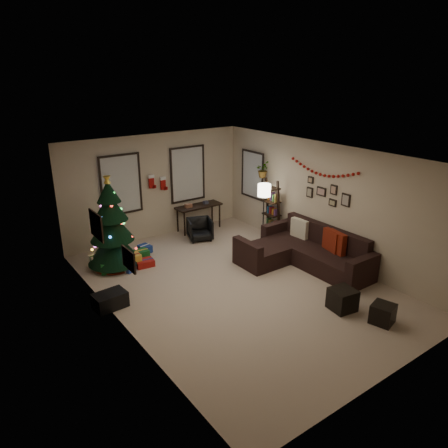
{
  "coord_description": "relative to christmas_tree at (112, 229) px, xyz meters",
  "views": [
    {
      "loc": [
        -4.79,
        -6.21,
        4.22
      ],
      "look_at": [
        0.1,
        0.6,
        1.15
      ],
      "focal_mm": 34.14,
      "sensor_mm": 36.0,
      "label": 1
    }
  ],
  "objects": [
    {
      "name": "floor",
      "position": [
        1.69,
        -2.34,
        -0.9
      ],
      "size": [
        7.0,
        7.0,
        0.0
      ],
      "primitive_type": "plane",
      "color": "#BDA58F",
      "rests_on": "ground"
    },
    {
      "name": "pillow_red_a",
      "position": [
        3.9,
        -3.02,
        -0.26
      ],
      "size": [
        0.22,
        0.52,
        0.5
      ],
      "primitive_type": "cube",
      "rotation": [
        0.0,
        0.0,
        -0.18
      ],
      "color": "maroon",
      "rests_on": "sofa"
    },
    {
      "name": "bookshelf",
      "position": [
        3.99,
        -0.81,
        -0.11
      ],
      "size": [
        0.3,
        0.48,
        1.61
      ],
      "color": "black",
      "rests_on": "floor"
    },
    {
      "name": "window_back_right",
      "position": [
        2.64,
        1.13,
        0.65
      ],
      "size": [
        1.05,
        0.06,
        1.5
      ],
      "color": "#728CB2",
      "rests_on": "wall_back"
    },
    {
      "name": "stocking_right",
      "position": [
        1.88,
        1.08,
        0.52
      ],
      "size": [
        0.2,
        0.05,
        0.36
      ],
      "color": "#990F0C",
      "rests_on": "wall_back"
    },
    {
      "name": "garland",
      "position": [
        4.14,
        -2.26,
        1.19
      ],
      "size": [
        0.08,
        1.9,
        0.3
      ],
      "primitive_type": null,
      "color": "#A5140C",
      "rests_on": "wall_right"
    },
    {
      "name": "wall_right",
      "position": [
        4.19,
        -2.34,
        0.45
      ],
      "size": [
        0.0,
        7.0,
        7.0
      ],
      "primitive_type": "plane",
      "rotation": [
        1.57,
        0.0,
        -1.57
      ],
      "color": "#C5B296",
      "rests_on": "floor"
    },
    {
      "name": "art_abstract",
      "position": [
        -0.79,
        -2.78,
        0.53
      ],
      "size": [
        0.04,
        0.45,
        0.35
      ],
      "color": "black",
      "rests_on": "wall_left"
    },
    {
      "name": "potted_plant",
      "position": [
        3.99,
        -0.38,
        0.93
      ],
      "size": [
        0.62,
        0.63,
        0.53
      ],
      "primitive_type": "imported",
      "rotation": [
        0.0,
        0.0,
        0.81
      ],
      "color": "#4C4C4C",
      "rests_on": "bookshelf"
    },
    {
      "name": "presents",
      "position": [
        0.28,
        -0.11,
        -0.78
      ],
      "size": [
        1.5,
        1.01,
        0.3
      ],
      "rotation": [
        0.0,
        0.0,
        -0.38
      ],
      "color": "#14591E",
      "rests_on": "floor"
    },
    {
      "name": "pillow_cream",
      "position": [
        3.9,
        -1.9,
        -0.27
      ],
      "size": [
        0.17,
        0.47,
        0.46
      ],
      "primitive_type": "cube",
      "rotation": [
        0.0,
        0.0,
        0.08
      ],
      "color": "beige",
      "rests_on": "sofa"
    },
    {
      "name": "floor_lamp",
      "position": [
        3.64,
        -0.87,
        0.39
      ],
      "size": [
        0.33,
        0.33,
        1.54
      ],
      "rotation": [
        0.0,
        0.0,
        -0.15
      ],
      "color": "black",
      "rests_on": "floor"
    },
    {
      "name": "desk_chair",
      "position": [
        2.44,
        0.23,
        -0.61
      ],
      "size": [
        0.7,
        0.68,
        0.57
      ],
      "primitive_type": "imported",
      "rotation": [
        0.0,
        0.0,
        -0.35
      ],
      "color": "black",
      "rests_on": "floor"
    },
    {
      "name": "desk",
      "position": [
        2.82,
        0.88,
        -0.28
      ],
      "size": [
        1.3,
        0.46,
        0.7
      ],
      "color": "black",
      "rests_on": "floor"
    },
    {
      "name": "window_right_wall",
      "position": [
        4.16,
        0.21,
        0.6
      ],
      "size": [
        0.06,
        0.9,
        1.3
      ],
      "color": "#728CB2",
      "rests_on": "wall_right"
    },
    {
      "name": "christmas_tree",
      "position": [
        0.0,
        0.0,
        0.0
      ],
      "size": [
        1.17,
        1.17,
        2.17
      ],
      "rotation": [
        0.0,
        0.0,
        0.26
      ],
      "color": "black",
      "rests_on": "floor"
    },
    {
      "name": "pillow_red_b",
      "position": [
        3.9,
        -2.88,
        -0.26
      ],
      "size": [
        0.23,
        0.5,
        0.48
      ],
      "primitive_type": "cube",
      "rotation": [
        0.0,
        0.0,
        -0.22
      ],
      "color": "maroon",
      "rests_on": "sofa"
    },
    {
      "name": "wall_front",
      "position": [
        1.69,
        -5.84,
        0.45
      ],
      "size": [
        5.0,
        0.0,
        5.0
      ],
      "primitive_type": "plane",
      "rotation": [
        -1.57,
        0.0,
        0.0
      ],
      "color": "#C5B296",
      "rests_on": "floor"
    },
    {
      "name": "stocking_left",
      "position": [
        1.55,
        1.08,
        0.62
      ],
      "size": [
        0.2,
        0.05,
        0.36
      ],
      "color": "#990F0C",
      "rests_on": "wall_back"
    },
    {
      "name": "ceiling",
      "position": [
        1.69,
        -2.34,
        1.8
      ],
      "size": [
        7.0,
        7.0,
        0.0
      ],
      "primitive_type": "plane",
      "rotation": [
        3.14,
        0.0,
        0.0
      ],
      "color": "white",
      "rests_on": "floor"
    },
    {
      "name": "ottoman_near",
      "position": [
        2.71,
        -4.22,
        -0.69
      ],
      "size": [
        0.49,
        0.49,
        0.41
      ],
      "primitive_type": "cube",
      "rotation": [
        0.0,
        0.0,
        -0.15
      ],
      "color": "black",
      "rests_on": "floor"
    },
    {
      "name": "sofa",
      "position": [
        3.53,
        -2.42,
        -0.61
      ],
      "size": [
        1.9,
        2.76,
        0.87
      ],
      "color": "black",
      "rests_on": "floor"
    },
    {
      "name": "gallery",
      "position": [
        4.17,
        -2.42,
        0.67
      ],
      "size": [
        0.03,
        1.25,
        0.54
      ],
      "color": "black",
      "rests_on": "wall_right"
    },
    {
      "name": "wall_left",
      "position": [
        -0.81,
        -2.34,
        0.45
      ],
      "size": [
        0.0,
        7.0,
        7.0
      ],
      "primitive_type": "plane",
      "rotation": [
        1.57,
        0.0,
        1.57
      ],
      "color": "#C5B296",
      "rests_on": "floor"
    },
    {
      "name": "window_back_left",
      "position": [
        0.74,
        1.13,
        0.65
      ],
      "size": [
        1.05,
        0.06,
        1.5
      ],
      "color": "#728CB2",
      "rests_on": "wall_back"
    },
    {
      "name": "ottoman_far",
      "position": [
        2.93,
        -4.93,
        -0.72
      ],
      "size": [
        0.46,
        0.46,
        0.35
      ],
      "primitive_type": "cube",
      "rotation": [
        0.0,
        0.0,
        0.27
      ],
      "color": "black",
      "rests_on": "floor"
    },
    {
      "name": "art_map",
      "position": [
        -0.79,
        -1.4,
        0.67
      ],
      "size": [
        0.04,
        0.6,
        0.5
      ],
      "color": "black",
      "rests_on": "wall_left"
    },
    {
      "name": "storage_bin",
      "position": [
        -0.76,
        -1.64,
        -0.75
      ],
      "size": [
        0.63,
        0.44,
        0.3
      ],
      "primitive_type": "cube",
      "rotation": [
        0.0,
        0.0,
        0.08
      ],
      "color": "black",
      "rests_on": "floor"
    },
    {
      "name": "wall_back",
      "position": [
        1.69,
        1.16,
        0.45
      ],
      "size": [
        5.0,
        0.0,
        5.0
      ],
      "primitive_type": "plane",
      "rotation": [
        1.57,
        0.0,
        0.0
      ],
      "color": "#C5B296",
      "rests_on": "floor"
    }
  ]
}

